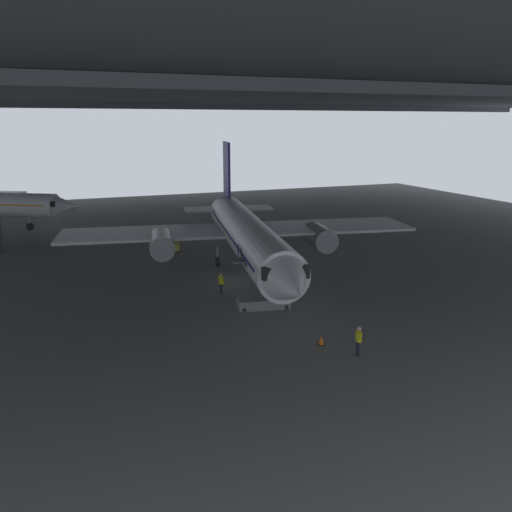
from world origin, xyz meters
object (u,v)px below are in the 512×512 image
object	(u,v)px
airplane_main	(246,234)
crew_worker_by_stairs	(221,283)
baggage_tug	(173,246)
traffic_cone_orange	(321,340)
crew_worker_near_nose	(359,339)
boarding_stairs	(262,298)

from	to	relation	value
airplane_main	crew_worker_by_stairs	distance (m)	7.04
crew_worker_by_stairs	baggage_tug	size ratio (longest dim) A/B	0.68
airplane_main	baggage_tug	xyz separation A→B (m)	(-4.32, 9.57, -2.77)
crew_worker_by_stairs	traffic_cone_orange	size ratio (longest dim) A/B	2.68
crew_worker_near_nose	crew_worker_by_stairs	size ratio (longest dim) A/B	1.09
boarding_stairs	crew_worker_by_stairs	distance (m)	4.24
crew_worker_by_stairs	traffic_cone_orange	bearing A→B (deg)	-76.81
airplane_main	crew_worker_near_nose	size ratio (longest dim) A/B	19.07
crew_worker_by_stairs	traffic_cone_orange	world-z (taller)	crew_worker_by_stairs
baggage_tug	airplane_main	bearing A→B (deg)	-65.73
boarding_stairs	crew_worker_by_stairs	bearing A→B (deg)	115.28
crew_worker_near_nose	crew_worker_by_stairs	xyz separation A→B (m)	(-3.76, 13.11, -0.10)
crew_worker_by_stairs	traffic_cone_orange	distance (m)	11.35
traffic_cone_orange	baggage_tug	xyz separation A→B (m)	(-2.90, 25.89, 0.23)
airplane_main	boarding_stairs	world-z (taller)	airplane_main
crew_worker_near_nose	traffic_cone_orange	xyz separation A→B (m)	(-1.17, 2.08, -0.72)
boarding_stairs	traffic_cone_orange	xyz separation A→B (m)	(0.78, -7.21, -0.42)
traffic_cone_orange	baggage_tug	bearing A→B (deg)	96.39
crew_worker_near_nose	airplane_main	bearing A→B (deg)	89.23
traffic_cone_orange	crew_worker_near_nose	bearing A→B (deg)	-60.58
airplane_main	boarding_stairs	bearing A→B (deg)	-103.55
airplane_main	crew_worker_by_stairs	xyz separation A→B (m)	(-4.00, -5.27, -2.39)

